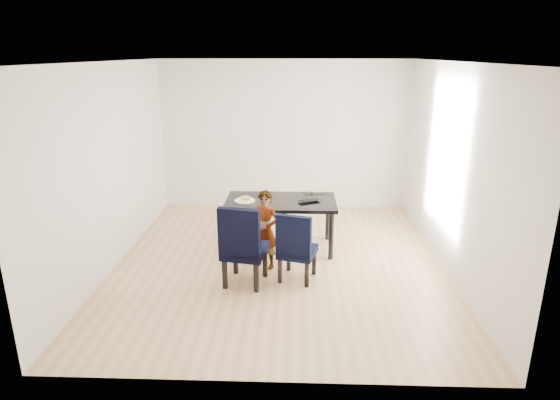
{
  "coord_description": "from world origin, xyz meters",
  "views": [
    {
      "loc": [
        0.23,
        -5.98,
        2.81
      ],
      "look_at": [
        0.0,
        0.2,
        0.85
      ],
      "focal_mm": 30.0,
      "sensor_mm": 36.0,
      "label": 1
    }
  ],
  "objects_px": {
    "chair_left": "(245,244)",
    "laptop": "(308,200)",
    "child": "(265,230)",
    "plate": "(245,201)",
    "chair_right": "(298,245)",
    "dining_table": "(281,224)"
  },
  "relations": [
    {
      "from": "child",
      "to": "plate",
      "type": "height_order",
      "value": "child"
    },
    {
      "from": "chair_left",
      "to": "plate",
      "type": "height_order",
      "value": "chair_left"
    },
    {
      "from": "dining_table",
      "to": "chair_left",
      "type": "distance_m",
      "value": 1.2
    },
    {
      "from": "chair_right",
      "to": "laptop",
      "type": "distance_m",
      "value": 1.03
    },
    {
      "from": "chair_left",
      "to": "child",
      "type": "relative_size",
      "value": 0.99
    },
    {
      "from": "dining_table",
      "to": "child",
      "type": "relative_size",
      "value": 1.49
    },
    {
      "from": "dining_table",
      "to": "chair_right",
      "type": "distance_m",
      "value": 1.02
    },
    {
      "from": "chair_right",
      "to": "child",
      "type": "distance_m",
      "value": 0.55
    },
    {
      "from": "dining_table",
      "to": "chair_right",
      "type": "height_order",
      "value": "chair_right"
    },
    {
      "from": "chair_right",
      "to": "child",
      "type": "height_order",
      "value": "child"
    },
    {
      "from": "plate",
      "to": "laptop",
      "type": "relative_size",
      "value": 0.91
    },
    {
      "from": "plate",
      "to": "laptop",
      "type": "bearing_deg",
      "value": 3.18
    },
    {
      "from": "child",
      "to": "plate",
      "type": "distance_m",
      "value": 0.71
    },
    {
      "from": "dining_table",
      "to": "chair_right",
      "type": "xyz_separation_m",
      "value": [
        0.25,
        -0.98,
        0.09
      ]
    },
    {
      "from": "dining_table",
      "to": "chair_right",
      "type": "bearing_deg",
      "value": -75.74
    },
    {
      "from": "chair_left",
      "to": "child",
      "type": "bearing_deg",
      "value": 75.37
    },
    {
      "from": "chair_left",
      "to": "chair_right",
      "type": "distance_m",
      "value": 0.67
    },
    {
      "from": "chair_right",
      "to": "chair_left",
      "type": "bearing_deg",
      "value": -152.72
    },
    {
      "from": "dining_table",
      "to": "plate",
      "type": "xyz_separation_m",
      "value": [
        -0.52,
        -0.06,
        0.38
      ]
    },
    {
      "from": "chair_left",
      "to": "chair_right",
      "type": "relative_size",
      "value": 1.15
    },
    {
      "from": "chair_left",
      "to": "laptop",
      "type": "xyz_separation_m",
      "value": [
        0.8,
        1.1,
        0.23
      ]
    },
    {
      "from": "dining_table",
      "to": "plate",
      "type": "bearing_deg",
      "value": -173.23
    }
  ]
}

